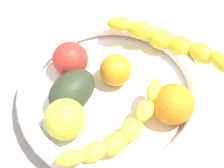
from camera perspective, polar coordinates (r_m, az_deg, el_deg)
kitchen_counter at (r=52.21cm, az=0.00°, el=-3.87°), size 120.00×120.00×3.00cm
fruit_bowl at (r=48.95cm, az=0.00°, el=-1.59°), size 31.60×31.60×4.53cm
banana_draped_left at (r=53.17cm, az=11.44°, el=8.06°), size 7.42×24.22×5.35cm
banana_draped_right at (r=42.66cm, az=1.64°, el=-9.27°), size 18.92×10.89×4.94cm
orange_front at (r=48.94cm, az=0.71°, el=2.78°), size 5.52×5.52×5.52cm
orange_mid_left at (r=45.61cm, az=11.97°, el=-3.89°), size 6.52×6.52×6.52cm
tomato_red at (r=50.42cm, az=-8.22°, el=4.81°), size 6.22×6.22×6.22cm
avocado_dark at (r=46.79cm, az=-7.88°, el=-1.26°), size 10.05×8.40×5.86cm
apple_yellow at (r=44.01cm, az=-9.24°, el=-6.88°), size 6.35×6.35×6.35cm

